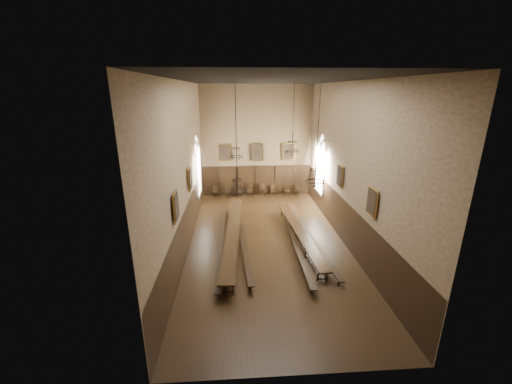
{
  "coord_description": "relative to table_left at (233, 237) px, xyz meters",
  "views": [
    {
      "loc": [
        -1.76,
        -16.46,
        8.51
      ],
      "look_at": [
        -0.55,
        1.5,
        2.66
      ],
      "focal_mm": 22.0,
      "sensor_mm": 36.0,
      "label": 1
    }
  ],
  "objects": [
    {
      "name": "bench_right_inner",
      "position": [
        3.51,
        -0.14,
        -0.12
      ],
      "size": [
        0.41,
        10.53,
        0.47
      ],
      "rotation": [
        0.0,
        0.0,
        -0.01
      ],
      "color": "black",
      "rests_on": "floor"
    },
    {
      "name": "ceiling",
      "position": [
        1.99,
        -0.07,
        8.59
      ],
      "size": [
        9.0,
        18.0,
        0.02
      ],
      "primitive_type": "cube",
      "color": "black",
      "rests_on": "ground"
    },
    {
      "name": "window_right",
      "position": [
        6.42,
        5.43,
        2.98
      ],
      "size": [
        0.2,
        2.2,
        4.6
      ],
      "primitive_type": null,
      "color": "white",
      "rests_on": "wall_right"
    },
    {
      "name": "chandelier_front_right",
      "position": [
        3.9,
        -2.81,
        4.39
      ],
      "size": [
        0.86,
        0.86,
        4.65
      ],
      "color": "black",
      "rests_on": "ceiling"
    },
    {
      "name": "chandelier_front_left",
      "position": [
        0.3,
        -2.51,
        3.98
      ],
      "size": [
        0.8,
        0.8,
        5.11
      ],
      "color": "black",
      "rests_on": "ceiling"
    },
    {
      "name": "chandelier_back_right",
      "position": [
        3.8,
        2.72,
        4.76
      ],
      "size": [
        0.88,
        0.88,
        4.26
      ],
      "color": "black",
      "rests_on": "ceiling"
    },
    {
      "name": "table_right",
      "position": [
        3.91,
        0.01,
        -0.07
      ],
      "size": [
        1.22,
        9.09,
        0.71
      ],
      "rotation": [
        0.0,
        0.0,
        0.07
      ],
      "color": "black",
      "rests_on": "floor"
    },
    {
      "name": "bench_left_outer",
      "position": [
        -0.65,
        -0.09,
        -0.11
      ],
      "size": [
        0.42,
        10.69,
        0.48
      ],
      "rotation": [
        0.0,
        0.0,
        0.01
      ],
      "color": "black",
      "rests_on": "floor"
    },
    {
      "name": "chair_1",
      "position": [
        -0.42,
        8.45,
        -0.12
      ],
      "size": [
        0.46,
        0.46,
        0.99
      ],
      "rotation": [
        0.0,
        0.0,
        0.05
      ],
      "color": "black",
      "rests_on": "floor"
    },
    {
      "name": "wall_left",
      "position": [
        -2.52,
        -0.07,
        4.08
      ],
      "size": [
        0.02,
        18.0,
        9.0
      ],
      "primitive_type": "cube",
      "color": "#8C7156",
      "rests_on": "ground"
    },
    {
      "name": "chair_5",
      "position": [
        3.37,
        8.49,
        -0.15
      ],
      "size": [
        0.47,
        0.47,
        0.89
      ],
      "rotation": [
        0.0,
        0.0,
        0.22
      ],
      "color": "black",
      "rests_on": "floor"
    },
    {
      "name": "chair_0",
      "position": [
        -1.43,
        8.48,
        -0.14
      ],
      "size": [
        0.51,
        0.51,
        0.91
      ],
      "rotation": [
        0.0,
        0.0,
        0.34
      ],
      "color": "black",
      "rests_on": "floor"
    },
    {
      "name": "portrait_left_1",
      "position": [
        -2.39,
        -3.57,
        3.28
      ],
      "size": [
        0.12,
        1.0,
        1.3
      ],
      "color": "#A57527",
      "rests_on": "wall_left"
    },
    {
      "name": "chair_3",
      "position": [
        1.43,
        8.43,
        -0.13
      ],
      "size": [
        0.46,
        0.46,
        0.95
      ],
      "rotation": [
        0.0,
        0.0,
        0.09
      ],
      "color": "black",
      "rests_on": "floor"
    },
    {
      "name": "floor",
      "position": [
        1.99,
        -0.07,
        -0.43
      ],
      "size": [
        9.0,
        18.0,
        0.02
      ],
      "primitive_type": "cube",
      "color": "black",
      "rests_on": "ground"
    },
    {
      "name": "portrait_back_0",
      "position": [
        -0.61,
        8.81,
        3.28
      ],
      "size": [
        1.1,
        0.12,
        1.4
      ],
      "color": "#A57527",
      "rests_on": "wall_back"
    },
    {
      "name": "portrait_back_1",
      "position": [
        1.99,
        8.81,
        3.28
      ],
      "size": [
        1.1,
        0.12,
        1.4
      ],
      "color": "#A57527",
      "rests_on": "wall_back"
    },
    {
      "name": "window_left",
      "position": [
        -2.44,
        5.43,
        2.98
      ],
      "size": [
        0.2,
        2.2,
        4.6
      ],
      "primitive_type": null,
      "color": "white",
      "rests_on": "wall_left"
    },
    {
      "name": "portrait_left_0",
      "position": [
        -2.39,
        0.93,
        3.28
      ],
      "size": [
        0.12,
        1.0,
        1.3
      ],
      "color": "#A57527",
      "rests_on": "wall_left"
    },
    {
      "name": "table_left",
      "position": [
        0.0,
        0.0,
        0.0
      ],
      "size": [
        1.28,
        10.76,
        0.84
      ],
      "rotation": [
        0.0,
        0.0,
        -0.05
      ],
      "color": "black",
      "rests_on": "floor"
    },
    {
      "name": "bench_left_inner",
      "position": [
        0.55,
        0.07,
        -0.13
      ],
      "size": [
        0.86,
        10.1,
        0.45
      ],
      "rotation": [
        0.0,
        0.0,
        0.06
      ],
      "color": "black",
      "rests_on": "floor"
    },
    {
      "name": "portrait_right_1",
      "position": [
        6.37,
        -3.57,
        3.28
      ],
      "size": [
        0.12,
        1.0,
        1.3
      ],
      "color": "#A57527",
      "rests_on": "wall_right"
    },
    {
      "name": "chair_6",
      "position": [
        4.57,
        8.47,
        -0.13
      ],
      "size": [
        0.42,
        0.42,
        0.96
      ],
      "rotation": [
        0.0,
        0.0,
        0.0
      ],
      "color": "black",
      "rests_on": "floor"
    },
    {
      "name": "bench_right_outer",
      "position": [
        4.56,
        -0.31,
        -0.16
      ],
      "size": [
        0.87,
        9.02,
        0.41
      ],
      "rotation": [
        0.0,
        0.0,
        0.07
      ],
      "color": "black",
      "rests_on": "floor"
    },
    {
      "name": "wall_front",
      "position": [
        1.99,
        -9.08,
        4.08
      ],
      "size": [
        9.0,
        0.02,
        9.0
      ],
      "primitive_type": "cube",
      "color": "#8C7156",
      "rests_on": "ground"
    },
    {
      "name": "wall_right",
      "position": [
        6.5,
        -0.07,
        4.08
      ],
      "size": [
        0.02,
        18.0,
        9.0
      ],
      "primitive_type": "cube",
      "color": "#8C7156",
      "rests_on": "ground"
    },
    {
      "name": "wainscot_panelling",
      "position": [
        1.99,
        -0.07,
        0.83
      ],
      "size": [
        9.0,
        18.0,
        2.5
      ],
      "primitive_type": null,
      "color": "black",
      "rests_on": "floor"
    },
    {
      "name": "wall_back",
      "position": [
        1.99,
        8.94,
        4.08
      ],
      "size": [
        9.0,
        0.02,
        9.0
      ],
      "primitive_type": "cube",
      "color": "#8C7156",
      "rests_on": "ground"
    },
    {
      "name": "chandelier_back_left",
      "position": [
        0.3,
        2.03,
        4.63
      ],
      "size": [
        0.78,
        0.78,
        4.41
      ],
      "color": "black",
      "rests_on": "ceiling"
    },
    {
      "name": "portrait_back_2",
      "position": [
        4.59,
        8.81,
        3.28
      ],
      "size": [
        1.1,
        0.12,
        1.4
      ],
      "color": "#A57527",
      "rests_on": "wall_back"
    },
    {
      "name": "chair_2",
      "position": [
        0.55,
        8.42,
        -0.13
      ],
      "size": [
        0.54,
        0.54,
        0.96
      ],
      "rotation": [
        0.0,
        0.0,
        -0.32
      ],
      "color": "black",
      "rests_on": "floor"
    },
    {
      "name": "chair_4",
      "position": [
        2.43,
        8.48,
        -0.11
      ],
      "size": [
        0.48,
        0.48,
        1.02
      ],
      "rotation": [
        0.0,
        0.0,
        -0.07
      ],
      "color": "black",
      "rests_on": "floor"
    },
    {
      "name": "chair_7",
      "position": [
        5.4,
        8.44,
        -0.15
      ],
      "size": [
        0.49,
        0.49,
        0.89
      ],
      "rotation": [
        0.0,
        0.0,
        -0.28
      ],
      "color": "black",
      "rests_on": "floor"
    },
    {
      "name": "portrait_right_0",
      "position": [
        6.37,
        0.93,
        3.28
      ],
      "size": [
        0.12,
        1.0,
        1.3
      ],
      "color": "#A57527",
      "rests_on": "wall_right"
    }
  ]
}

